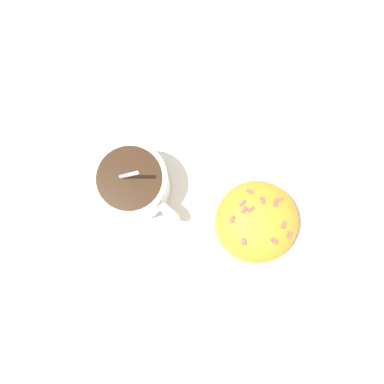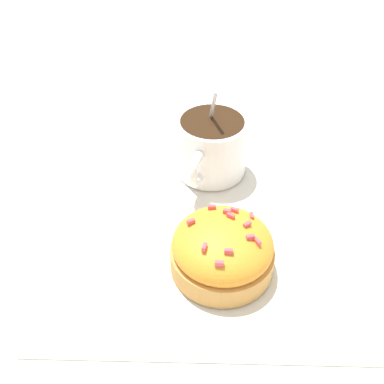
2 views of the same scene
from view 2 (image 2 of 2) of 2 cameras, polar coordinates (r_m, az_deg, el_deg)
The scene contains 4 objects.
ground_plane at distance 0.47m, azimuth 2.33°, elevation -2.79°, with size 3.00×3.00×0.00m, color silver.
paper_napkin at distance 0.47m, azimuth 2.34°, elevation -2.66°, with size 0.37×0.34×0.00m.
coffee_cup at distance 0.50m, azimuth 2.44°, elevation 6.04°, with size 0.10×0.08×0.11m.
frosted_pastry at distance 0.40m, azimuth 3.56°, elevation -7.29°, with size 0.09×0.09×0.05m.
Camera 2 is at (-0.33, 0.06, 0.33)m, focal length 42.00 mm.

